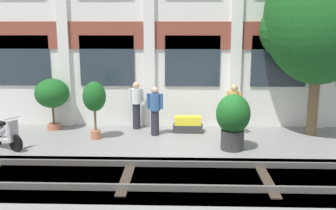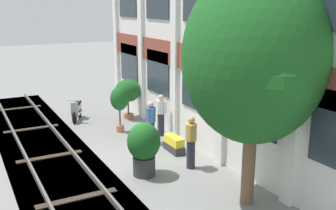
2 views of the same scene
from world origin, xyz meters
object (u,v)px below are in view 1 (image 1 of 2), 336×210
at_px(broadleaf_tree, 320,20).
at_px(potted_plant_square_trough, 188,125).
at_px(resident_near_plants, 155,109).
at_px(potted_plant_glazed_jar, 233,119).
at_px(resident_by_doorway, 234,108).
at_px(resident_watching_tracks, 136,104).
at_px(potted_plant_low_pan, 52,94).
at_px(scooter_near_curb, 3,134).
at_px(potted_plant_tall_urn, 94,99).

distance_m(broadleaf_tree, potted_plant_square_trough, 5.18).
relative_size(broadleaf_tree, resident_near_plants, 3.68).
bearing_deg(potted_plant_glazed_jar, broadleaf_tree, 30.04).
distance_m(broadleaf_tree, potted_plant_glazed_jar, 4.15).
relative_size(resident_by_doorway, resident_watching_tracks, 1.02).
bearing_deg(potted_plant_square_trough, potted_plant_low_pan, 177.18).
bearing_deg(potted_plant_glazed_jar, potted_plant_square_trough, 126.12).
bearing_deg(potted_plant_low_pan, scooter_near_curb, -111.13).
xyz_separation_m(resident_by_doorway, resident_watching_tracks, (-3.16, 0.62, -0.02)).
relative_size(potted_plant_tall_urn, resident_near_plants, 1.14).
xyz_separation_m(potted_plant_square_trough, potted_plant_glazed_jar, (1.23, -1.69, 0.64)).
xyz_separation_m(resident_by_doorway, resident_near_plants, (-2.49, -0.13, -0.04)).
height_order(potted_plant_square_trough, resident_by_doorway, resident_by_doorway).
height_order(broadleaf_tree, potted_plant_glazed_jar, broadleaf_tree).
distance_m(broadleaf_tree, resident_watching_tracks, 6.32).
distance_m(resident_by_doorway, resident_near_plants, 2.50).
distance_m(scooter_near_curb, resident_near_plants, 4.50).
height_order(potted_plant_tall_urn, potted_plant_glazed_jar, potted_plant_tall_urn).
xyz_separation_m(broadleaf_tree, scooter_near_curb, (-9.24, -1.71, -3.16)).
relative_size(potted_plant_low_pan, potted_plant_glazed_jar, 1.08).
xyz_separation_m(potted_plant_square_trough, potted_plant_tall_urn, (-2.86, -0.81, 1.01)).
distance_m(broadleaf_tree, scooter_near_curb, 9.92).
bearing_deg(potted_plant_tall_urn, potted_plant_low_pan, 147.70).
relative_size(scooter_near_curb, resident_by_doorway, 0.77).
height_order(scooter_near_curb, resident_by_doorway, resident_by_doorway).
distance_m(potted_plant_square_trough, potted_plant_glazed_jar, 2.18).
distance_m(potted_plant_tall_urn, resident_by_doorway, 4.36).
bearing_deg(potted_plant_glazed_jar, resident_near_plants, 149.64).
xyz_separation_m(potted_plant_low_pan, potted_plant_tall_urn, (1.64, -1.04, 0.07)).
distance_m(potted_plant_glazed_jar, resident_watching_tracks, 3.61).
distance_m(potted_plant_tall_urn, resident_near_plants, 1.91).
distance_m(potted_plant_square_trough, resident_by_doorway, 1.59).
bearing_deg(resident_near_plants, resident_by_doorway, 102.57).
relative_size(broadleaf_tree, scooter_near_curb, 4.59).
bearing_deg(scooter_near_curb, potted_plant_glazed_jar, 29.86).
relative_size(broadleaf_tree, resident_by_doorway, 3.53).
height_order(broadleaf_tree, scooter_near_curb, broadleaf_tree).
bearing_deg(potted_plant_glazed_jar, scooter_near_curb, -178.77).
bearing_deg(scooter_near_curb, potted_plant_low_pan, 97.51).
bearing_deg(scooter_near_curb, potted_plant_tall_urn, 51.26).
bearing_deg(potted_plant_low_pan, potted_plant_tall_urn, -32.30).
relative_size(potted_plant_square_trough, resident_near_plants, 0.62).
xyz_separation_m(broadleaf_tree, potted_plant_low_pan, (-8.45, 0.33, -2.40)).
bearing_deg(broadleaf_tree, potted_plant_low_pan, 177.74).
height_order(scooter_near_curb, resident_watching_tracks, resident_watching_tracks).
height_order(resident_by_doorway, resident_near_plants, resident_by_doorway).
bearing_deg(resident_by_doorway, resident_near_plants, -52.75).
bearing_deg(potted_plant_low_pan, potted_plant_square_trough, -2.82).
xyz_separation_m(potted_plant_tall_urn, potted_plant_glazed_jar, (4.09, -0.87, -0.37)).
bearing_deg(resident_by_doorway, potted_plant_low_pan, -59.92).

